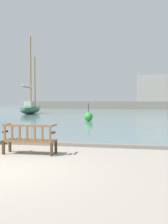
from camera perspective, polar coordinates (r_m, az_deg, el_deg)
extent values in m
cube|color=slate|center=(50.09, 8.20, 0.35)|extent=(100.00, 80.00, 0.08)
cube|color=slate|center=(10.50, -7.06, -6.39)|extent=(40.00, 0.30, 0.12)
cube|color=#3D2A19|center=(9.36, -14.82, -6.56)|extent=(0.07, 0.07, 0.42)
cube|color=#3D2A19|center=(8.82, -5.73, -7.04)|extent=(0.07, 0.07, 0.42)
cube|color=#3D2A19|center=(8.96, -16.06, -6.96)|extent=(0.07, 0.07, 0.42)
cube|color=#3D2A19|center=(8.40, -6.60, -7.51)|extent=(0.07, 0.07, 0.42)
cube|color=brown|center=(8.83, -10.94, -5.68)|extent=(1.61, 0.56, 0.06)
cube|color=brown|center=(8.57, -11.51, -2.76)|extent=(1.60, 0.09, 0.06)
cube|color=brown|center=(8.89, -15.81, -4.14)|extent=(0.06, 0.04, 0.41)
cube|color=brown|center=(8.79, -14.40, -4.20)|extent=(0.06, 0.04, 0.41)
cube|color=brown|center=(8.69, -12.97, -4.26)|extent=(0.06, 0.04, 0.41)
cube|color=brown|center=(8.60, -11.49, -4.32)|extent=(0.06, 0.04, 0.41)
cube|color=brown|center=(8.51, -9.99, -4.38)|extent=(0.06, 0.04, 0.41)
cube|color=brown|center=(8.43, -8.46, -4.43)|extent=(0.06, 0.04, 0.41)
cube|color=brown|center=(8.35, -6.90, -4.48)|extent=(0.06, 0.04, 0.41)
cube|color=#3D2A19|center=(9.02, -15.73, -3.86)|extent=(0.07, 0.30, 0.06)
cube|color=brown|center=(9.09, -15.49, -2.45)|extent=(0.07, 0.47, 0.04)
cube|color=#3D2A19|center=(8.46, -6.31, -4.19)|extent=(0.07, 0.30, 0.06)
cube|color=brown|center=(8.52, -6.14, -2.69)|extent=(0.07, 0.47, 0.04)
ellipsoid|color=#2D6647|center=(35.27, -10.80, 0.46)|extent=(2.25, 6.75, 1.01)
cube|color=#5B9375|center=(35.26, -10.81, 0.91)|extent=(1.78, 5.92, 0.08)
cube|color=beige|center=(34.78, -11.05, 1.56)|extent=(1.02, 1.72, 0.74)
cylinder|color=brown|center=(35.60, -10.78, 8.00)|extent=(0.15, 0.15, 8.71)
cylinder|color=brown|center=(33.81, -11.59, 4.96)|extent=(0.50, 3.43, 0.12)
cylinder|color=silver|center=(33.82, -11.60, 5.17)|extent=(0.58, 3.10, 0.25)
cylinder|color=brown|center=(37.25, -9.96, 6.04)|extent=(0.15, 0.15, 6.49)
cylinder|color=brown|center=(39.10, -9.13, 1.07)|extent=(0.27, 1.36, 0.12)
sphere|color=green|center=(21.92, 0.91, -0.96)|extent=(0.68, 0.68, 0.68)
cylinder|color=#2D2D33|center=(21.89, 0.91, 0.84)|extent=(0.06, 0.06, 0.70)
cube|color=slate|center=(56.63, 8.66, 1.33)|extent=(42.71, 2.40, 1.61)
cube|color=gray|center=(56.66, 15.12, 4.70)|extent=(8.70, 2.00, 5.16)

